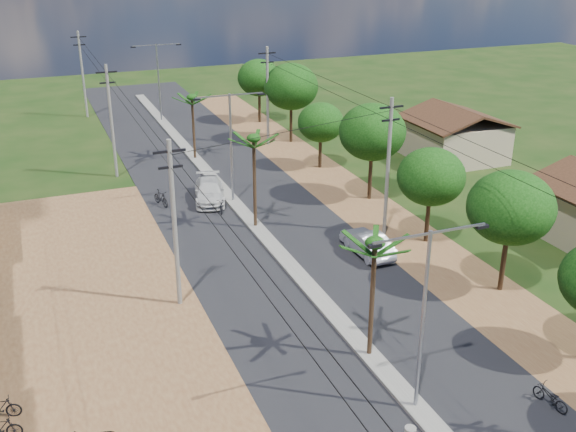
% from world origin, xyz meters
% --- Properties ---
extents(ground, '(160.00, 160.00, 0.00)m').
position_xyz_m(ground, '(0.00, 0.00, 0.00)').
color(ground, black).
rests_on(ground, ground).
extents(road, '(12.00, 110.00, 0.04)m').
position_xyz_m(road, '(0.00, 15.00, 0.02)').
color(road, black).
rests_on(road, ground).
extents(median, '(1.00, 90.00, 0.18)m').
position_xyz_m(median, '(0.00, 18.00, 0.09)').
color(median, '#605E56').
rests_on(median, ground).
extents(dirt_lot_west, '(18.00, 46.00, 0.04)m').
position_xyz_m(dirt_lot_west, '(-15.00, 8.00, 0.02)').
color(dirt_lot_west, brown).
rests_on(dirt_lot_west, ground).
extents(dirt_shoulder_east, '(5.00, 90.00, 0.03)m').
position_xyz_m(dirt_shoulder_east, '(8.50, 15.00, 0.01)').
color(dirt_shoulder_east, brown).
rests_on(dirt_shoulder_east, ground).
extents(house_east_far, '(7.60, 7.50, 4.60)m').
position_xyz_m(house_east_far, '(21.00, 28.00, 2.39)').
color(house_east_far, tan).
rests_on(house_east_far, ground).
extents(tree_east_c, '(4.60, 4.60, 6.83)m').
position_xyz_m(tree_east_c, '(9.70, 7.00, 4.86)').
color(tree_east_c, black).
rests_on(tree_east_c, ground).
extents(tree_east_d, '(4.20, 4.20, 6.13)m').
position_xyz_m(tree_east_d, '(9.40, 14.00, 4.34)').
color(tree_east_d, black).
rests_on(tree_east_d, ground).
extents(tree_east_e, '(4.80, 4.80, 7.14)m').
position_xyz_m(tree_east_e, '(9.60, 22.00, 5.09)').
color(tree_east_e, black).
rests_on(tree_east_e, ground).
extents(tree_east_f, '(3.80, 3.80, 5.52)m').
position_xyz_m(tree_east_f, '(9.20, 30.00, 3.89)').
color(tree_east_f, black).
rests_on(tree_east_f, ground).
extents(tree_east_g, '(5.00, 5.00, 7.38)m').
position_xyz_m(tree_east_g, '(9.80, 38.00, 5.24)').
color(tree_east_g, black).
rests_on(tree_east_g, ground).
extents(tree_east_h, '(4.40, 4.40, 6.52)m').
position_xyz_m(tree_east_h, '(9.50, 46.00, 4.64)').
color(tree_east_h, black).
rests_on(tree_east_h, ground).
extents(palm_median_near, '(2.00, 2.00, 6.15)m').
position_xyz_m(palm_median_near, '(0.00, 4.00, 5.54)').
color(palm_median_near, black).
rests_on(palm_median_near, ground).
extents(palm_median_mid, '(2.00, 2.00, 6.55)m').
position_xyz_m(palm_median_mid, '(0.00, 20.00, 5.90)').
color(palm_median_mid, black).
rests_on(palm_median_mid, ground).
extents(palm_median_far, '(2.00, 2.00, 5.85)m').
position_xyz_m(palm_median_far, '(0.00, 36.00, 5.26)').
color(palm_median_far, black).
rests_on(palm_median_far, ground).
extents(streetlight_near, '(5.10, 0.18, 8.00)m').
position_xyz_m(streetlight_near, '(0.00, 0.00, 4.79)').
color(streetlight_near, gray).
rests_on(streetlight_near, ground).
extents(streetlight_mid, '(5.10, 0.18, 8.00)m').
position_xyz_m(streetlight_mid, '(0.00, 25.00, 4.79)').
color(streetlight_mid, gray).
rests_on(streetlight_mid, ground).
extents(streetlight_far, '(5.10, 0.18, 8.00)m').
position_xyz_m(streetlight_far, '(0.00, 50.00, 4.79)').
color(streetlight_far, gray).
rests_on(streetlight_far, ground).
extents(utility_pole_w_b, '(1.60, 0.24, 9.00)m').
position_xyz_m(utility_pole_w_b, '(-7.00, 12.00, 4.76)').
color(utility_pole_w_b, '#605E56').
rests_on(utility_pole_w_b, ground).
extents(utility_pole_w_c, '(1.60, 0.24, 9.00)m').
position_xyz_m(utility_pole_w_c, '(-7.00, 34.00, 4.76)').
color(utility_pole_w_c, '#605E56').
rests_on(utility_pole_w_c, ground).
extents(utility_pole_w_d, '(1.60, 0.24, 9.00)m').
position_xyz_m(utility_pole_w_d, '(-7.00, 55.00, 4.76)').
color(utility_pole_w_d, '#605E56').
rests_on(utility_pole_w_d, ground).
extents(utility_pole_e_b, '(1.60, 0.24, 9.00)m').
position_xyz_m(utility_pole_e_b, '(7.50, 16.00, 4.76)').
color(utility_pole_e_b, '#605E56').
rests_on(utility_pole_e_b, ground).
extents(utility_pole_e_c, '(1.60, 0.24, 9.00)m').
position_xyz_m(utility_pole_e_c, '(7.50, 38.00, 4.76)').
color(utility_pole_e_c, '#605E56').
rests_on(utility_pole_e_c, ground).
extents(car_silver_mid, '(1.67, 4.48, 1.46)m').
position_xyz_m(car_silver_mid, '(5.00, 13.68, 0.73)').
color(car_silver_mid, '#A3A4AB').
rests_on(car_silver_mid, ground).
extents(car_white_far, '(3.20, 5.45, 1.48)m').
position_xyz_m(car_white_far, '(-1.50, 25.92, 0.74)').
color(car_white_far, '#B3B2AE').
rests_on(car_white_far, ground).
extents(moto_rider_east, '(0.90, 1.80, 0.90)m').
position_xyz_m(moto_rider_east, '(5.20, -1.94, 0.45)').
color(moto_rider_east, black).
rests_on(moto_rider_east, ground).
extents(moto_rider_west_a, '(1.35, 2.07, 1.03)m').
position_xyz_m(moto_rider_west_a, '(-1.20, 23.60, 0.51)').
color(moto_rider_west_a, black).
rests_on(moto_rider_west_a, ground).
extents(moto_rider_west_b, '(1.09, 1.97, 1.14)m').
position_xyz_m(moto_rider_west_b, '(-5.00, 26.28, 0.57)').
color(moto_rider_west_b, black).
rests_on(moto_rider_west_b, ground).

